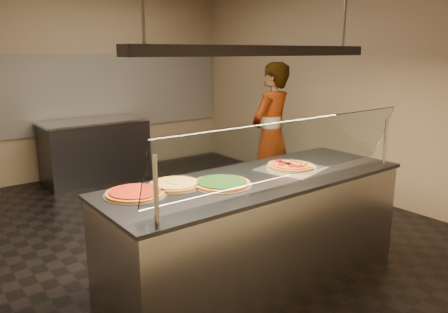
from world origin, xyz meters
TOP-DOWN VIEW (x-y plane):
  - ground at (0.00, 0.00)m, footprint 5.00×6.00m
  - wall_back at (0.00, 3.01)m, footprint 5.00×0.02m
  - wall_right at (2.51, 0.00)m, footprint 0.02×6.00m
  - tile_band at (0.00, 2.98)m, footprint 4.90×0.02m
  - serving_counter at (-0.14, -1.27)m, footprint 2.68×0.94m
  - sneeze_guard at (-0.14, -1.61)m, footprint 2.44×0.18m
  - perforated_tray at (0.28, -1.24)m, footprint 0.62×0.62m
  - half_pizza_pepperoni at (0.18, -1.24)m, footprint 0.31×0.46m
  - half_pizza_sausage at (0.38, -1.24)m, footprint 0.31×0.46m
  - pizza_spinach at (-0.50, -1.24)m, footprint 0.47×0.47m
  - pizza_cheese at (-0.80, -1.04)m, footprint 0.43×0.43m
  - pizza_tomato at (-1.15, -1.05)m, footprint 0.46×0.46m
  - pizza_spatula at (-0.80, -1.09)m, footprint 0.17×0.23m
  - prep_table at (-0.06, 2.55)m, footprint 1.56×0.74m
  - worker at (1.33, 0.13)m, footprint 0.75×0.59m
  - heat_lamp_housing at (-0.14, -1.27)m, footprint 2.30×0.18m

SIDE VIEW (x-z plane):
  - ground at x=0.00m, z-range -0.02..0.00m
  - serving_counter at x=-0.14m, z-range 0.00..0.93m
  - prep_table at x=-0.06m, z-range 0.00..0.93m
  - worker at x=1.33m, z-range 0.00..1.82m
  - perforated_tray at x=0.28m, z-range 0.93..0.94m
  - pizza_cheese at x=-0.80m, z-range 0.93..0.96m
  - pizza_tomato at x=-1.15m, z-range 0.93..0.96m
  - pizza_spinach at x=-0.50m, z-range 0.93..0.96m
  - half_pizza_sausage at x=0.38m, z-range 0.94..0.98m
  - pizza_spatula at x=-0.80m, z-range 0.95..0.97m
  - half_pizza_pepperoni at x=0.18m, z-range 0.94..0.99m
  - sneeze_guard at x=-0.14m, z-range 0.96..1.49m
  - tile_band at x=0.00m, z-range 0.70..1.90m
  - wall_back at x=0.00m, z-range 0.00..3.00m
  - wall_right at x=2.51m, z-range 0.00..3.00m
  - heat_lamp_housing at x=-0.14m, z-range 1.91..1.99m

